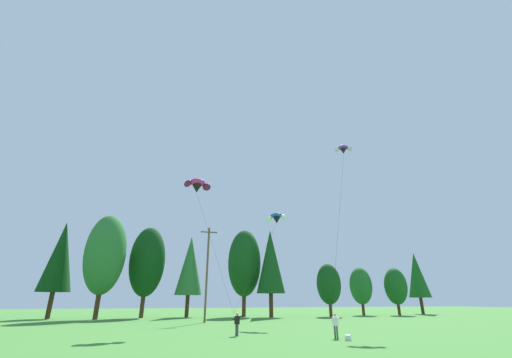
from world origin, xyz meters
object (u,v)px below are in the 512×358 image
Objects in this scene: utility_pole at (207,271)px; parafoil_kite_far_blue_white at (276,218)px; parafoil_kite_high_magenta at (197,185)px; parafoil_kite_mid_purple at (343,150)px; picnic_cooler at (348,338)px; kite_flyer_mid at (335,323)px; kite_flyer_near at (237,322)px.

parafoil_kite_far_blue_white is at bearing -35.05° from utility_pole.
parafoil_kite_high_magenta is 0.70× the size of parafoil_kite_mid_purple.
parafoil_kite_high_magenta is 21.72m from picnic_cooler.
parafoil_kite_far_blue_white is at bearing 38.63° from picnic_cooler.
kite_flyer_mid is 0.09× the size of parafoil_kite_mid_purple.
kite_flyer_near is at bearing 150.86° from kite_flyer_mid.
parafoil_kite_far_blue_white reaches higher than kite_flyer_mid.
parafoil_kite_mid_purple is at bearing -33.31° from utility_pole.
kite_flyer_mid is 23.76m from parafoil_kite_mid_purple.
kite_flyer_mid is 1.49m from picnic_cooler.
kite_flyer_near is 17.47m from parafoil_kite_far_blue_white.
utility_pole is at bearing 71.88° from parafoil_kite_high_magenta.
parafoil_kite_far_blue_white is at bearing 148.51° from parafoil_kite_mid_purple.
utility_pole is at bearing 108.83° from kite_flyer_mid.
kite_flyer_mid is (6.55, -3.65, 0.00)m from kite_flyer_near.
parafoil_kite_far_blue_white is (0.89, 14.61, 11.39)m from kite_flyer_mid.
utility_pole is 11.30m from parafoil_kite_far_blue_white.
parafoil_kite_mid_purple is 24.90m from picnic_cooler.
parafoil_kite_high_magenta reaches higher than picnic_cooler.
parafoil_kite_mid_purple is 12.34m from parafoil_kite_far_blue_white.
parafoil_kite_high_magenta is at bearing 78.43° from picnic_cooler.
picnic_cooler is (7.04, -21.25, -5.98)m from utility_pole.
utility_pole reaches higher than kite_flyer_mid.
utility_pole is 23.17m from picnic_cooler.
picnic_cooler is at bearing -52.62° from parafoil_kite_high_magenta.
kite_flyer_mid is 3.25× the size of picnic_cooler.
parafoil_kite_mid_purple reaches higher than kite_flyer_near.
picnic_cooler is at bearing -35.78° from kite_flyer_near.
picnic_cooler is (0.22, -1.22, -0.83)m from kite_flyer_mid.
kite_flyer_near is 1.00× the size of kite_flyer_mid.
parafoil_kite_high_magenta is 19.22m from parafoil_kite_mid_purple.
utility_pole is 22.61× the size of picnic_cooler.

